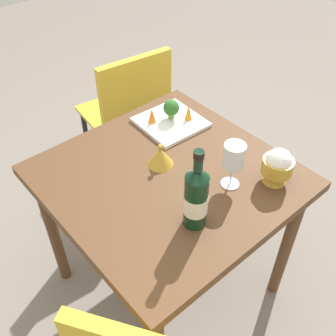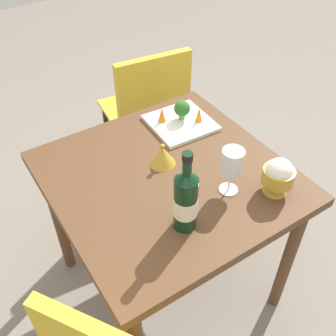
{
  "view_description": "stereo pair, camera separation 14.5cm",
  "coord_description": "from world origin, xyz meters",
  "px_view_note": "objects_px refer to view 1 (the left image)",
  "views": [
    {
      "loc": [
        0.7,
        0.81,
        1.73
      ],
      "look_at": [
        0.0,
        0.0,
        0.75
      ],
      "focal_mm": 42.57,
      "sensor_mm": 36.0,
      "label": 1
    },
    {
      "loc": [
        0.59,
        0.9,
        1.73
      ],
      "look_at": [
        0.0,
        0.0,
        0.75
      ],
      "focal_mm": 42.57,
      "sensor_mm": 36.0,
      "label": 2
    }
  ],
  "objects_px": {
    "chair_near_window": "(130,108)",
    "carrot_garnish_right": "(152,115)",
    "wine_glass": "(234,157)",
    "serving_plate": "(171,122)",
    "carrot_garnish_left": "(189,112)",
    "rice_bowl_lid": "(160,156)",
    "broccoli_floret": "(171,108)",
    "wine_bottle": "(196,198)",
    "rice_bowl": "(278,166)"
  },
  "relations": [
    {
      "from": "chair_near_window",
      "to": "carrot_garnish_right",
      "type": "bearing_deg",
      "value": -106.4
    },
    {
      "from": "carrot_garnish_right",
      "to": "broccoli_floret",
      "type": "bearing_deg",
      "value": 159.05
    },
    {
      "from": "chair_near_window",
      "to": "wine_glass",
      "type": "xyz_separation_m",
      "value": [
        0.19,
        0.86,
        0.32
      ]
    },
    {
      "from": "wine_bottle",
      "to": "broccoli_floret",
      "type": "xyz_separation_m",
      "value": [
        -0.32,
        -0.48,
        -0.05
      ]
    },
    {
      "from": "broccoli_floret",
      "to": "carrot_garnish_right",
      "type": "xyz_separation_m",
      "value": [
        0.08,
        -0.03,
        -0.02
      ]
    },
    {
      "from": "chair_near_window",
      "to": "carrot_garnish_left",
      "type": "height_order",
      "value": "chair_near_window"
    },
    {
      "from": "wine_glass",
      "to": "carrot_garnish_right",
      "type": "height_order",
      "value": "wine_glass"
    },
    {
      "from": "wine_glass",
      "to": "wine_bottle",
      "type": "bearing_deg",
      "value": 11.65
    },
    {
      "from": "broccoli_floret",
      "to": "carrot_garnish_right",
      "type": "bearing_deg",
      "value": -20.95
    },
    {
      "from": "rice_bowl_lid",
      "to": "chair_near_window",
      "type": "bearing_deg",
      "value": -116.17
    },
    {
      "from": "broccoli_floret",
      "to": "carrot_garnish_right",
      "type": "relative_size",
      "value": 1.26
    },
    {
      "from": "wine_bottle",
      "to": "carrot_garnish_right",
      "type": "xyz_separation_m",
      "value": [
        -0.24,
        -0.51,
        -0.07
      ]
    },
    {
      "from": "serving_plate",
      "to": "carrot_garnish_left",
      "type": "bearing_deg",
      "value": 148.39
    },
    {
      "from": "wine_bottle",
      "to": "rice_bowl_lid",
      "type": "relative_size",
      "value": 3.02
    },
    {
      "from": "wine_glass",
      "to": "broccoli_floret",
      "type": "height_order",
      "value": "wine_glass"
    },
    {
      "from": "chair_near_window",
      "to": "rice_bowl_lid",
      "type": "height_order",
      "value": "chair_near_window"
    },
    {
      "from": "rice_bowl",
      "to": "broccoli_floret",
      "type": "bearing_deg",
      "value": -85.96
    },
    {
      "from": "chair_near_window",
      "to": "rice_bowl",
      "type": "height_order",
      "value": "rice_bowl"
    },
    {
      "from": "chair_near_window",
      "to": "rice_bowl_lid",
      "type": "bearing_deg",
      "value": -109.73
    },
    {
      "from": "wine_glass",
      "to": "broccoli_floret",
      "type": "xyz_separation_m",
      "value": [
        -0.1,
        -0.43,
        -0.06
      ]
    },
    {
      "from": "rice_bowl",
      "to": "carrot_garnish_left",
      "type": "height_order",
      "value": "rice_bowl"
    },
    {
      "from": "rice_bowl",
      "to": "carrot_garnish_left",
      "type": "bearing_deg",
      "value": -91.52
    },
    {
      "from": "rice_bowl",
      "to": "chair_near_window",
      "type": "bearing_deg",
      "value": -93.14
    },
    {
      "from": "chair_near_window",
      "to": "broccoli_floret",
      "type": "xyz_separation_m",
      "value": [
        0.09,
        0.43,
        0.26
      ]
    },
    {
      "from": "rice_bowl_lid",
      "to": "broccoli_floret",
      "type": "relative_size",
      "value": 1.17
    },
    {
      "from": "serving_plate",
      "to": "broccoli_floret",
      "type": "distance_m",
      "value": 0.06
    },
    {
      "from": "chair_near_window",
      "to": "rice_bowl",
      "type": "bearing_deg",
      "value": -86.7
    },
    {
      "from": "carrot_garnish_left",
      "to": "carrot_garnish_right",
      "type": "bearing_deg",
      "value": -33.18
    },
    {
      "from": "rice_bowl_lid",
      "to": "carrot_garnish_right",
      "type": "relative_size",
      "value": 1.47
    },
    {
      "from": "rice_bowl",
      "to": "rice_bowl_lid",
      "type": "xyz_separation_m",
      "value": [
        0.25,
        -0.34,
        -0.04
      ]
    },
    {
      "from": "wine_glass",
      "to": "rice_bowl_lid",
      "type": "distance_m",
      "value": 0.29
    },
    {
      "from": "wine_glass",
      "to": "serving_plate",
      "type": "height_order",
      "value": "wine_glass"
    },
    {
      "from": "rice_bowl_lid",
      "to": "serving_plate",
      "type": "height_order",
      "value": "rice_bowl_lid"
    },
    {
      "from": "chair_near_window",
      "to": "broccoli_floret",
      "type": "height_order",
      "value": "chair_near_window"
    },
    {
      "from": "rice_bowl",
      "to": "carrot_garnish_left",
      "type": "distance_m",
      "value": 0.47
    },
    {
      "from": "wine_glass",
      "to": "carrot_garnish_left",
      "type": "distance_m",
      "value": 0.41
    },
    {
      "from": "rice_bowl_lid",
      "to": "serving_plate",
      "type": "relative_size",
      "value": 0.38
    },
    {
      "from": "wine_bottle",
      "to": "wine_glass",
      "type": "height_order",
      "value": "wine_bottle"
    },
    {
      "from": "wine_bottle",
      "to": "broccoli_floret",
      "type": "relative_size",
      "value": 3.52
    },
    {
      "from": "chair_near_window",
      "to": "rice_bowl",
      "type": "relative_size",
      "value": 6.0
    },
    {
      "from": "wine_glass",
      "to": "serving_plate",
      "type": "xyz_separation_m",
      "value": [
        -0.08,
        -0.42,
        -0.12
      ]
    },
    {
      "from": "wine_bottle",
      "to": "broccoli_floret",
      "type": "bearing_deg",
      "value": -123.6
    },
    {
      "from": "wine_glass",
      "to": "carrot_garnish_right",
      "type": "xyz_separation_m",
      "value": [
        -0.02,
        -0.46,
        -0.08
      ]
    },
    {
      "from": "rice_bowl_lid",
      "to": "serving_plate",
      "type": "bearing_deg",
      "value": -139.55
    },
    {
      "from": "rice_bowl_lid",
      "to": "carrot_garnish_right",
      "type": "distance_m",
      "value": 0.25
    },
    {
      "from": "serving_plate",
      "to": "carrot_garnish_right",
      "type": "xyz_separation_m",
      "value": [
        0.06,
        -0.05,
        0.04
      ]
    },
    {
      "from": "chair_near_window",
      "to": "carrot_garnish_left",
      "type": "distance_m",
      "value": 0.55
    },
    {
      "from": "serving_plate",
      "to": "carrot_garnish_left",
      "type": "relative_size",
      "value": 3.87
    },
    {
      "from": "serving_plate",
      "to": "wine_bottle",
      "type": "bearing_deg",
      "value": 56.94
    },
    {
      "from": "wine_glass",
      "to": "carrot_garnish_right",
      "type": "distance_m",
      "value": 0.47
    }
  ]
}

